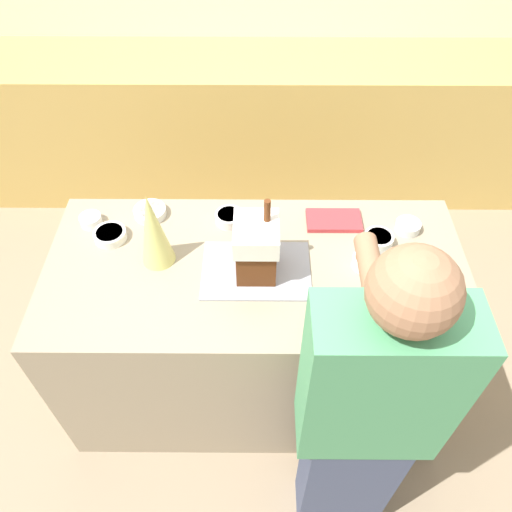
% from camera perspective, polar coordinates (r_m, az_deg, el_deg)
% --- Properties ---
extents(ground_plane, '(12.00, 12.00, 0.00)m').
position_cam_1_polar(ground_plane, '(2.68, 0.02, -13.73)').
color(ground_plane, gray).
extents(back_cabinet_block, '(6.00, 0.60, 0.93)m').
position_cam_1_polar(back_cabinet_block, '(3.44, 0.18, 14.57)').
color(back_cabinet_block, tan).
rests_on(back_cabinet_block, ground_plane).
extents(kitchen_island, '(1.66, 0.78, 0.89)m').
position_cam_1_polar(kitchen_island, '(2.30, 0.02, -8.46)').
color(kitchen_island, gray).
rests_on(kitchen_island, ground_plane).
extents(baking_tray, '(0.42, 0.29, 0.01)m').
position_cam_1_polar(baking_tray, '(1.92, -0.03, -1.63)').
color(baking_tray, '#9E9EA8').
rests_on(baking_tray, kitchen_island).
extents(gingerbread_house, '(0.16, 0.19, 0.33)m').
position_cam_1_polar(gingerbread_house, '(1.83, -0.02, 1.01)').
color(gingerbread_house, '#5B2D14').
rests_on(gingerbread_house, baking_tray).
extents(decorative_tree, '(0.13, 0.13, 0.33)m').
position_cam_1_polar(decorative_tree, '(1.89, -11.70, 3.00)').
color(decorative_tree, '#DBD675').
rests_on(decorative_tree, kitchen_island).
extents(candy_bowl_far_right, '(0.12, 0.12, 0.05)m').
position_cam_1_polar(candy_bowl_far_right, '(2.06, 13.80, 1.81)').
color(candy_bowl_far_right, white).
rests_on(candy_bowl_far_right, kitchen_island).
extents(candy_bowl_far_left, '(0.10, 0.10, 0.04)m').
position_cam_1_polar(candy_bowl_far_left, '(2.16, 16.97, 3.29)').
color(candy_bowl_far_left, silver).
rests_on(candy_bowl_far_left, kitchen_island).
extents(candy_bowl_near_tray_right, '(0.13, 0.13, 0.04)m').
position_cam_1_polar(candy_bowl_near_tray_right, '(2.12, -16.34, 2.36)').
color(candy_bowl_near_tray_right, white).
rests_on(candy_bowl_near_tray_right, kitchen_island).
extents(candy_bowl_near_tray_left, '(0.10, 0.10, 0.05)m').
position_cam_1_polar(candy_bowl_near_tray_left, '(1.97, 12.37, -0.58)').
color(candy_bowl_near_tray_left, white).
rests_on(candy_bowl_near_tray_left, kitchen_island).
extents(candy_bowl_front_corner, '(0.09, 0.09, 0.04)m').
position_cam_1_polar(candy_bowl_front_corner, '(2.20, -18.37, 3.96)').
color(candy_bowl_front_corner, white).
rests_on(candy_bowl_front_corner, kitchen_island).
extents(candy_bowl_center_rear, '(0.14, 0.14, 0.04)m').
position_cam_1_polar(candy_bowl_center_rear, '(2.18, -12.03, 4.97)').
color(candy_bowl_center_rear, silver).
rests_on(candy_bowl_center_rear, kitchen_island).
extents(candy_bowl_behind_tray, '(0.12, 0.12, 0.05)m').
position_cam_1_polar(candy_bowl_behind_tray, '(2.10, -3.09, 4.45)').
color(candy_bowl_behind_tray, silver).
rests_on(candy_bowl_behind_tray, kitchen_island).
extents(cookbook, '(0.23, 0.13, 0.02)m').
position_cam_1_polar(cookbook, '(2.13, 8.88, 4.05)').
color(cookbook, '#B23338').
rests_on(cookbook, kitchen_island).
extents(person, '(0.42, 0.53, 1.62)m').
position_cam_1_polar(person, '(1.70, 12.17, -18.03)').
color(person, '#424C6B').
rests_on(person, ground_plane).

